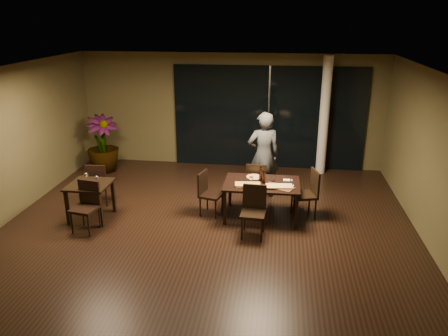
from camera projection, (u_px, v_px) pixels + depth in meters
ground at (206, 232)px, 8.33m from camera, size 8.00×8.00×0.00m
wall_back at (231, 110)px, 11.61m from camera, size 8.00×0.10×3.00m
wall_front at (130, 292)px, 4.05m from camera, size 8.00×0.10×3.00m
wall_right at (442, 167)px, 7.33m from camera, size 0.10×8.00×3.00m
ceiling at (204, 72)px, 7.32m from camera, size 8.00×8.00×0.04m
window_panel at (268, 118)px, 11.46m from camera, size 5.00×0.06×2.70m
column at (324, 116)px, 10.94m from camera, size 0.24×0.24×3.00m
main_table at (262, 186)px, 8.73m from camera, size 1.50×1.00×0.75m
side_table at (90, 190)px, 8.70m from camera, size 0.80×0.80×0.75m
chair_main_far at (257, 181)px, 9.41m from camera, size 0.45×0.45×0.94m
chair_main_near at (254, 208)px, 8.09m from camera, size 0.47×0.47×0.96m
chair_main_left at (208, 191)px, 8.93m from camera, size 0.52×0.52×0.91m
chair_main_right at (309, 191)px, 8.80m from camera, size 0.57×0.57×0.99m
chair_side_far at (98, 182)px, 9.36m from camera, size 0.46×0.46×0.95m
chair_side_near at (87, 203)px, 8.28m from camera, size 0.52×0.52×0.96m
diner at (263, 155)px, 9.65m from camera, size 0.75×0.59×1.95m
potted_plant at (103, 144)px, 11.33m from camera, size 1.14×1.14×1.48m
pizza_board_left at (248, 185)px, 8.56m from camera, size 0.54×0.35×0.01m
pizza_board_right at (279, 187)px, 8.47m from camera, size 0.62×0.50×0.01m
oblong_pizza_left at (248, 184)px, 8.55m from camera, size 0.49×0.27×0.02m
oblong_pizza_right at (279, 186)px, 8.46m from camera, size 0.51×0.28×0.02m
round_pizza at (255, 177)px, 8.98m from camera, size 0.33×0.33×0.01m
bottle_a at (261, 175)px, 8.74m from camera, size 0.06×0.06×0.27m
bottle_b at (264, 177)px, 8.64m from camera, size 0.06×0.06×0.27m
bottle_c at (261, 173)px, 8.80m from camera, size 0.07×0.07×0.31m
tumbler_left at (251, 179)px, 8.74m from camera, size 0.08×0.08×0.10m
tumbler_right at (272, 179)px, 8.78m from camera, size 0.07×0.07×0.09m
napkin_near at (289, 185)px, 8.55m from camera, size 0.20×0.14×0.01m
napkin_far at (288, 180)px, 8.82m from camera, size 0.18×0.11×0.01m
wine_glass_a at (86, 178)px, 8.72m from camera, size 0.08×0.08×0.19m
wine_glass_b at (97, 181)px, 8.57m from camera, size 0.08×0.08×0.18m
side_napkin at (90, 187)px, 8.45m from camera, size 0.21×0.16×0.01m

